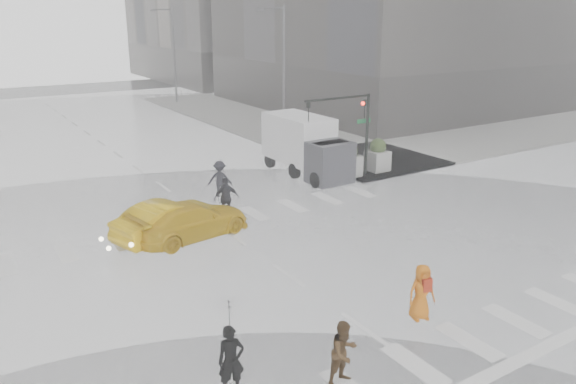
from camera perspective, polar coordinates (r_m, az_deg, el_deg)
ground at (r=19.23m, az=0.03°, el=-8.46°), size 120.00×120.00×0.00m
sidewalk_ne at (r=43.88m, az=9.47°, el=6.44°), size 35.00×35.00×0.15m
road_markings at (r=19.23m, az=0.03°, el=-8.44°), size 18.00×48.00×0.01m
traffic_signal_pole at (r=29.50m, az=6.59°, el=7.32°), size 4.45×0.42×4.50m
street_lamp_near at (r=38.44m, az=-0.61°, el=12.45°), size 2.15×0.22×9.00m
street_lamp_far at (r=56.41m, az=-11.65°, el=13.79°), size 2.15×0.22×9.00m
planter_west at (r=28.96m, az=3.09°, el=2.69°), size 1.10×1.10×1.80m
planter_mid at (r=30.12m, az=6.20°, el=3.20°), size 1.10×1.10×1.80m
planter_east at (r=31.37m, az=9.08°, el=3.67°), size 1.10×1.10×1.80m
pedestrian_black at (r=13.13m, az=-5.90°, el=-14.05°), size 1.17×1.19×2.43m
pedestrian_brown at (r=13.89m, az=5.72°, el=-15.92°), size 0.86×0.71×1.63m
pedestrian_orange at (r=16.80m, az=13.41°, el=-9.84°), size 0.94×0.74×1.68m
pedestrian_far_a at (r=24.14m, az=-6.29°, el=-0.63°), size 1.21×0.90×1.85m
pedestrian_far_b at (r=27.12m, az=-6.92°, el=1.33°), size 1.31×1.14×1.78m
taxi_mid at (r=22.56m, az=-12.01°, el=-2.74°), size 4.81×2.89×1.50m
taxi_rear at (r=22.38m, az=-9.89°, el=-2.89°), size 4.61×2.75×1.42m
box_truck at (r=30.52m, az=1.90°, el=4.84°), size 2.22×5.93×3.15m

